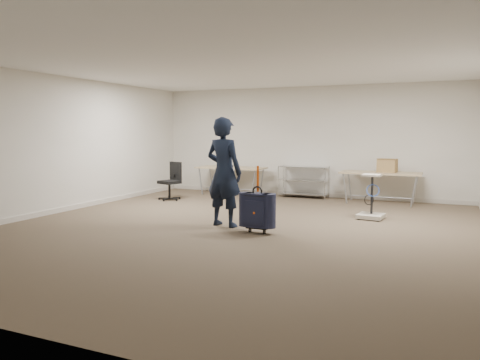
% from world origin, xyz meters
% --- Properties ---
extents(ground, '(9.00, 9.00, 0.00)m').
position_xyz_m(ground, '(0.00, 0.00, 0.00)').
color(ground, '#483C2C').
rests_on(ground, ground).
extents(room_shell, '(8.00, 9.00, 9.00)m').
position_xyz_m(room_shell, '(0.00, 1.38, 0.05)').
color(room_shell, beige).
rests_on(room_shell, ground).
extents(folding_table_left, '(1.80, 0.75, 0.73)m').
position_xyz_m(folding_table_left, '(-1.90, 3.95, 0.68)').
color(folding_table_left, '#9E8661').
rests_on(folding_table_left, ground).
extents(folding_table_right, '(1.80, 0.75, 0.73)m').
position_xyz_m(folding_table_right, '(1.90, 3.95, 0.68)').
color(folding_table_right, '#9E8661').
rests_on(folding_table_right, ground).
extents(wire_shelf, '(1.22, 0.47, 0.80)m').
position_xyz_m(wire_shelf, '(0.00, 4.20, 0.44)').
color(wire_shelf, silver).
rests_on(wire_shelf, ground).
extents(person, '(0.77, 0.57, 1.92)m').
position_xyz_m(person, '(-0.29, 0.17, 0.96)').
color(person, black).
rests_on(person, ground).
extents(suitcase, '(0.41, 0.24, 1.11)m').
position_xyz_m(suitcase, '(0.47, -0.14, 0.38)').
color(suitcase, '#161D32').
rests_on(suitcase, ground).
extents(office_chair, '(0.56, 0.56, 0.92)m').
position_xyz_m(office_chair, '(-2.86, 2.50, 0.28)').
color(office_chair, black).
rests_on(office_chair, ground).
extents(equipment_cart, '(0.52, 0.52, 0.86)m').
position_xyz_m(equipment_cart, '(1.99, 1.90, 0.23)').
color(equipment_cart, beige).
rests_on(equipment_cart, ground).
extents(cardboard_box, '(0.45, 0.36, 0.31)m').
position_xyz_m(cardboard_box, '(2.04, 4.00, 0.88)').
color(cardboard_box, '#A07E4A').
rests_on(cardboard_box, folding_table_right).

